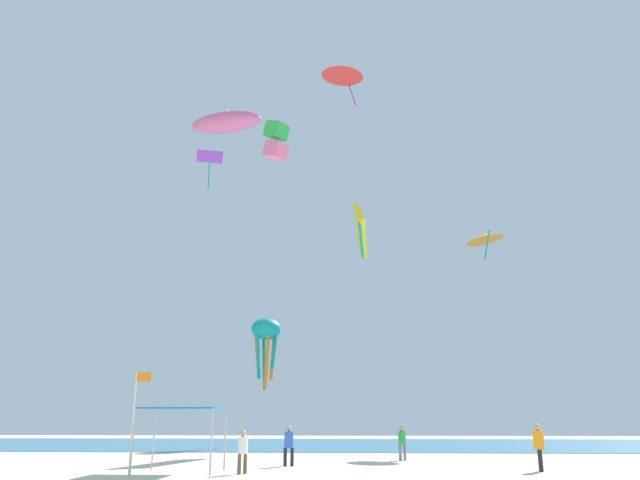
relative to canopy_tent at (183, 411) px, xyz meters
The scene contains 14 objects.
ocean_strip 27.54m from the canopy_tent, 77.35° to the left, with size 110.00×25.14×0.03m, color teal.
canopy_tent is the anchor object (origin of this frame).
person_near_tent 12.11m from the canopy_tent, 39.43° to the left, with size 0.39×0.39×1.65m.
person_leftmost 5.45m from the canopy_tent, 41.68° to the left, with size 0.46×0.41×1.73m.
person_central 14.50m from the canopy_tent, ahead, with size 0.44×0.48×1.84m.
person_rightmost 2.98m from the canopy_tent, 11.06° to the right, with size 0.38×0.38×1.61m.
banner_flag 2.19m from the canopy_tent, 127.59° to the right, with size 0.61×0.06×3.75m.
kite_delta_red 23.19m from the canopy_tent, 53.57° to the left, with size 3.60×3.58×2.22m.
kite_parafoil_yellow 25.21m from the canopy_tent, 69.29° to the left, with size 1.04×5.36×3.26m.
kite_diamond_purple 18.92m from the canopy_tent, 101.31° to the left, with size 2.00×2.00×2.27m.
kite_box_green 12.49m from the canopy_tent, ahead, with size 1.27×1.21×1.93m.
kite_inflatable_pink 27.41m from the canopy_tent, 98.82° to the left, with size 5.85×2.76×2.03m.
kite_octopus_teal 22.41m from the canopy_tent, 89.54° to the left, with size 2.73×2.73×5.34m.
kite_delta_orange 29.11m from the canopy_tent, 49.85° to the left, with size 3.12×3.08×2.55m.
Camera 1 is at (1.02, -21.39, 2.09)m, focal length 34.77 mm.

